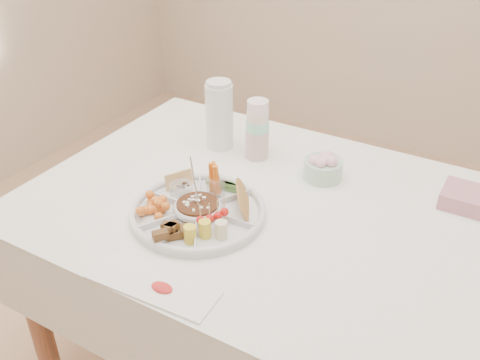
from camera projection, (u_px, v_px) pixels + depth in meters
The scene contains 14 objects.
dining_table at pixel (278, 303), 1.76m from camera, with size 1.52×1.02×0.76m, color white.
party_tray at pixel (198, 210), 1.51m from camera, with size 0.38×0.38×0.04m, color white.
bean_dip at pixel (198, 208), 1.51m from camera, with size 0.12×0.12×0.04m, color brown.
tortillas at pixel (244, 203), 1.51m from camera, with size 0.11×0.11×0.06m, color #9D7740, non-canonical shape.
carrot_cucumber at pixel (221, 176), 1.59m from camera, with size 0.11×0.11×0.10m, color orange, non-canonical shape.
pita_raisins at pixel (178, 183), 1.60m from camera, with size 0.10×0.10×0.05m, color #DDB65C, non-canonical shape.
cherries at pixel (152, 206), 1.50m from camera, with size 0.12×0.12×0.05m, color orange, non-canonical shape.
granola_chunks at pixel (171, 230), 1.41m from camera, with size 0.10×0.10×0.05m, color brown, non-canonical shape.
banana_tomato at pixel (220, 223), 1.40m from camera, with size 0.11×0.11×0.09m, color #DEBA66, non-canonical shape.
cup_stack at pixel (257, 128), 1.77m from camera, with size 0.08×0.08×0.22m, color silver.
thermos at pixel (219, 114), 1.82m from camera, with size 0.09×0.09×0.25m, color silver.
flower_bowl at pixel (323, 165), 1.68m from camera, with size 0.12×0.12×0.09m, color #9CC5AF.
napkin_stack at pixel (468, 199), 1.56m from camera, with size 0.15×0.13×0.05m, color #B47583.
placemat at pixel (152, 285), 1.28m from camera, with size 0.33×0.11×0.01m, color silver.
Camera 1 is at (0.54, -1.17, 1.65)m, focal length 40.00 mm.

